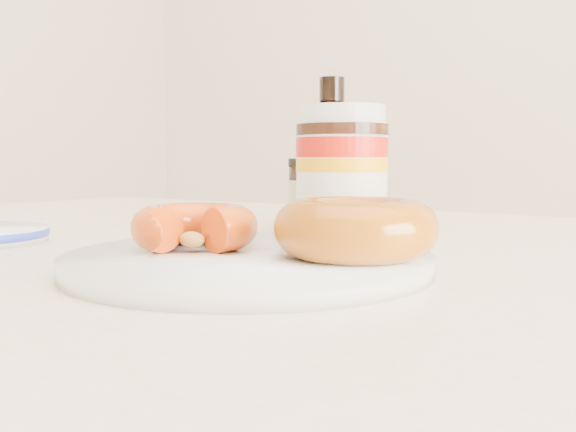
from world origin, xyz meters
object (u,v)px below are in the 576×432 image
Objects in this scene: donut_bitten at (195,227)px; syrup_bottle at (332,152)px; nutella_jar at (342,166)px; donut_whole at (355,228)px; dining_table at (265,331)px; dark_jar at (309,192)px; plate at (248,261)px.

syrup_bottle is (-0.07, 0.32, 0.06)m from donut_bitten.
nutella_jar is 0.75× the size of syrup_bottle.
nutella_jar is at bearing 121.45° from donut_whole.
syrup_bottle is at bearing 119.26° from donut_bitten.
donut_whole reaches higher than dining_table.
dining_table is 7.99× the size of syrup_bottle.
syrup_bottle is 0.06m from dark_jar.
dining_table is 17.63× the size of dark_jar.
dining_table is 0.18m from nutella_jar.
dining_table is 15.18× the size of donut_bitten.
nutella_jar is 0.12m from syrup_bottle.
dining_table is 0.17m from donut_bitten.
plate is at bearing -77.81° from nutella_jar.
plate is 1.47× the size of syrup_bottle.
dark_jar is (-0.06, 0.17, 0.12)m from dining_table.
donut_bitten reaches higher than plate.
donut_whole is at bearing -57.31° from syrup_bottle.
dining_table is 0.22m from dark_jar.
dining_table is 5.44× the size of plate.
donut_whole is (0.15, -0.10, 0.12)m from dining_table.
plate is at bearing -69.93° from syrup_bottle.
donut_bitten is 1.16× the size of dark_jar.
syrup_bottle is (-0.19, 0.29, 0.06)m from donut_whole.
donut_whole is (0.07, 0.02, 0.03)m from plate.
donut_bitten is 0.12m from donut_whole.
donut_whole is at bearing 18.41° from plate.
dining_table is at bearing -107.04° from nutella_jar.
syrup_bottle reaches higher than dark_jar.
donut_whole is 0.63× the size of syrup_bottle.
donut_whole is 0.35m from syrup_bottle.
donut_bitten is 0.70× the size of nutella_jar.
donut_bitten is 0.84× the size of donut_whole.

